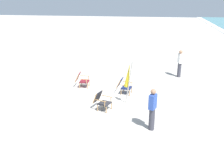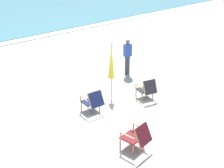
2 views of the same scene
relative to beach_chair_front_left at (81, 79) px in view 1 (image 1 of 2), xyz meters
The scene contains 7 objects.
ground_plane 1.37m from the beach_chair_front_left, 50.39° to the left, with size 80.00×80.00×0.00m, color #B2AAA0.
beach_chair_front_left is the anchor object (origin of this frame).
beach_chair_back_left 2.41m from the beach_chair_front_left, 74.85° to the left, with size 0.70×0.83×0.79m.
beach_chair_front_right 3.06m from the beach_chair_front_left, 30.39° to the left, with size 0.79×0.86×0.81m.
umbrella_furled_yellow 3.38m from the beach_chair_front_left, 54.37° to the left, with size 0.51×0.46×2.09m.
person_near_chairs 5.57m from the beach_chair_front_left, 41.87° to the left, with size 0.39×0.32×1.63m.
person_by_waterline 5.95m from the beach_chair_front_left, 114.50° to the left, with size 0.38×0.28×1.63m.
Camera 1 is at (12.15, 2.39, 4.98)m, focal length 42.00 mm.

